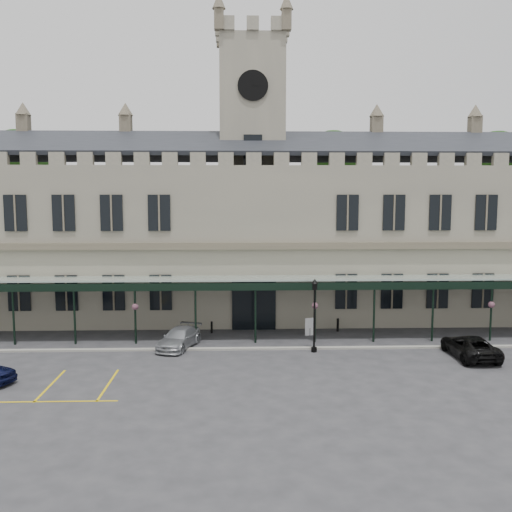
{
  "coord_description": "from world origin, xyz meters",
  "views": [
    {
      "loc": [
        -1.15,
        -30.23,
        10.02
      ],
      "look_at": [
        0.0,
        6.0,
        6.0
      ],
      "focal_mm": 40.0,
      "sensor_mm": 36.0,
      "label": 1
    }
  ],
  "objects_px": {
    "lamp_post_mid": "(314,309)",
    "car_taxi": "(179,338)",
    "clock_tower": "(252,154)",
    "car_van": "(470,346)",
    "sign_board": "(310,327)",
    "station_building": "(252,237)"
  },
  "relations": [
    {
      "from": "lamp_post_mid",
      "to": "car_taxi",
      "type": "relative_size",
      "value": 1.07
    },
    {
      "from": "clock_tower",
      "to": "car_van",
      "type": "distance_m",
      "value": 22.0
    },
    {
      "from": "lamp_post_mid",
      "to": "sign_board",
      "type": "distance_m",
      "value": 4.72
    },
    {
      "from": "station_building",
      "to": "car_van",
      "type": "height_order",
      "value": "station_building"
    },
    {
      "from": "car_taxi",
      "to": "car_van",
      "type": "height_order",
      "value": "car_van"
    },
    {
      "from": "station_building",
      "to": "car_van",
      "type": "relative_size",
      "value": 12.21
    },
    {
      "from": "clock_tower",
      "to": "station_building",
      "type": "bearing_deg",
      "value": -90.0
    },
    {
      "from": "station_building",
      "to": "car_van",
      "type": "distance_m",
      "value": 18.99
    },
    {
      "from": "sign_board",
      "to": "car_taxi",
      "type": "height_order",
      "value": "car_taxi"
    },
    {
      "from": "clock_tower",
      "to": "sign_board",
      "type": "bearing_deg",
      "value": -60.73
    },
    {
      "from": "car_taxi",
      "to": "clock_tower",
      "type": "bearing_deg",
      "value": 81.08
    },
    {
      "from": "sign_board",
      "to": "car_van",
      "type": "xyz_separation_m",
      "value": [
        9.1,
        -5.7,
        0.08
      ]
    },
    {
      "from": "clock_tower",
      "to": "car_taxi",
      "type": "xyz_separation_m",
      "value": [
        -5.0,
        -9.92,
        -12.47
      ]
    },
    {
      "from": "station_building",
      "to": "car_van",
      "type": "bearing_deg",
      "value": -44.06
    },
    {
      "from": "car_van",
      "to": "car_taxi",
      "type": "bearing_deg",
      "value": -9.78
    },
    {
      "from": "car_van",
      "to": "lamp_post_mid",
      "type": "bearing_deg",
      "value": -10.3
    },
    {
      "from": "lamp_post_mid",
      "to": "sign_board",
      "type": "xyz_separation_m",
      "value": [
        0.26,
        4.19,
        -2.17
      ]
    },
    {
      "from": "sign_board",
      "to": "car_van",
      "type": "relative_size",
      "value": 0.25
    },
    {
      "from": "car_taxi",
      "to": "car_van",
      "type": "distance_m",
      "value": 18.21
    },
    {
      "from": "lamp_post_mid",
      "to": "car_van",
      "type": "xyz_separation_m",
      "value": [
        9.36,
        -1.51,
        -2.1
      ]
    },
    {
      "from": "sign_board",
      "to": "car_van",
      "type": "height_order",
      "value": "car_van"
    },
    {
      "from": "station_building",
      "to": "lamp_post_mid",
      "type": "xyz_separation_m",
      "value": [
        3.64,
        -11.06,
        -3.69
      ]
    }
  ]
}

